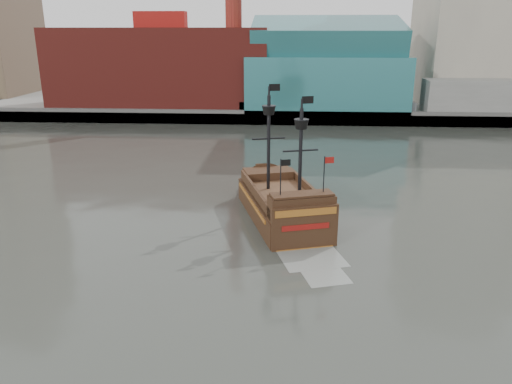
{
  "coord_description": "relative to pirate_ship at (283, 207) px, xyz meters",
  "views": [
    {
      "loc": [
        2.98,
        -28.53,
        16.77
      ],
      "look_at": [
        0.48,
        10.34,
        4.0
      ],
      "focal_mm": 35.0,
      "sensor_mm": 36.0,
      "label": 1
    }
  ],
  "objects": [
    {
      "name": "pirate_ship",
      "position": [
        0.0,
        0.0,
        0.0
      ],
      "size": [
        9.85,
        18.16,
        13.03
      ],
      "rotation": [
        0.0,
        0.0,
        0.28
      ],
      "color": "black",
      "rests_on": "ground"
    },
    {
      "name": "ground",
      "position": [
        -2.67,
        -14.54,
        -1.18
      ],
      "size": [
        400.0,
        400.0,
        0.0
      ],
      "primitive_type": "plane",
      "color": "#2D2F29",
      "rests_on": "ground"
    },
    {
      "name": "promenade_far",
      "position": [
        -2.67,
        77.46,
        -0.18
      ],
      "size": [
        220.0,
        60.0,
        2.0
      ],
      "primitive_type": "cube",
      "color": "slate",
      "rests_on": "ground"
    },
    {
      "name": "seawall",
      "position": [
        -2.67,
        47.96,
        0.12
      ],
      "size": [
        220.0,
        1.0,
        2.6
      ],
      "primitive_type": "cube",
      "color": "#4C4C49",
      "rests_on": "ground"
    }
  ]
}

